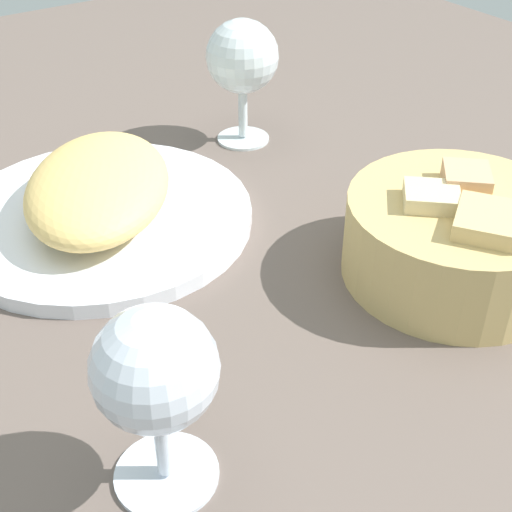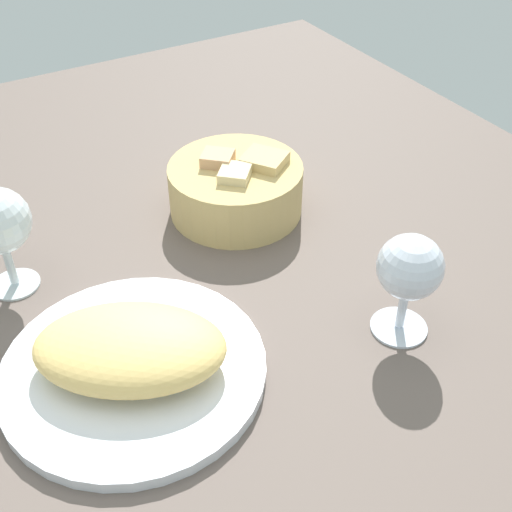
% 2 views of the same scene
% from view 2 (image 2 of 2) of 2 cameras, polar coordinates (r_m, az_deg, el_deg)
% --- Properties ---
extents(ground_plane, '(1.40, 1.40, 0.02)m').
position_cam_2_polar(ground_plane, '(0.78, -10.75, -5.28)').
color(ground_plane, '#62544D').
extents(plate, '(0.27, 0.27, 0.01)m').
position_cam_2_polar(plate, '(0.70, -10.53, -9.62)').
color(plate, white).
rests_on(plate, ground_plane).
extents(omelette, '(0.23, 0.21, 0.05)m').
position_cam_2_polar(omelette, '(0.68, -10.85, -7.81)').
color(omelette, '#EDC670').
rests_on(omelette, plate).
extents(lettuce_garnish, '(0.05, 0.05, 0.02)m').
position_cam_2_polar(lettuce_garnish, '(0.71, -16.20, -8.21)').
color(lettuce_garnish, '#3C803B').
rests_on(lettuce_garnish, plate).
extents(bread_basket, '(0.18, 0.18, 0.09)m').
position_cam_2_polar(bread_basket, '(0.90, -1.67, 5.96)').
color(bread_basket, tan).
rests_on(bread_basket, ground_plane).
extents(wine_glass_near, '(0.07, 0.07, 0.13)m').
position_cam_2_polar(wine_glass_near, '(0.70, 13.12, -1.31)').
color(wine_glass_near, silver).
rests_on(wine_glass_near, ground_plane).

